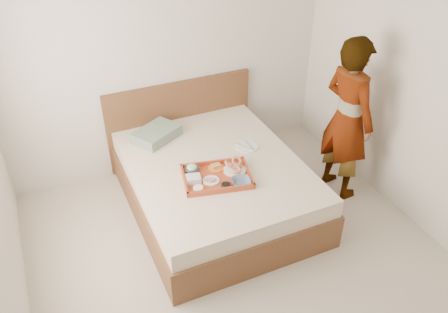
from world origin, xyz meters
TOP-DOWN VIEW (x-y plane):
  - ground at (0.00, 0.00)m, footprint 3.50×4.00m
  - wall_back at (0.00, 2.00)m, footprint 3.50×0.01m
  - bed at (0.09, 1.00)m, footprint 1.65×2.00m
  - headboard at (0.09, 1.97)m, footprint 1.65×0.06m
  - pillow at (-0.28, 1.64)m, footprint 0.55×0.50m
  - tray at (0.01, 0.76)m, footprint 0.69×0.56m
  - prawn_plate at (0.20, 0.79)m, footprint 0.25×0.25m
  - navy_bowl_big at (0.16, 0.59)m, footprint 0.20×0.20m
  - sauce_dish at (0.02, 0.59)m, footprint 0.11×0.11m
  - meat_plate at (-0.06, 0.73)m, footprint 0.18×0.18m
  - bread_plate at (0.06, 0.89)m, footprint 0.18×0.18m
  - salad_bowl at (-0.17, 0.94)m, footprint 0.16×0.16m
  - plastic_tub at (-0.21, 0.79)m, footprint 0.15×0.13m
  - cheese_round at (-0.22, 0.66)m, footprint 0.11×0.11m
  - dinner_plate at (0.49, 1.12)m, footprint 0.28×0.28m
  - person at (1.38, 0.75)m, footprint 0.47×0.65m

SIDE VIEW (x-z plane):
  - ground at x=0.00m, z-range -0.01..0.01m
  - bed at x=0.09m, z-range 0.00..0.53m
  - headboard at x=0.09m, z-range 0.00..0.95m
  - dinner_plate at x=0.49m, z-range 0.53..0.54m
  - meat_plate at x=-0.06m, z-range 0.55..0.56m
  - bread_plate at x=0.06m, z-range 0.55..0.56m
  - prawn_plate at x=0.20m, z-range 0.55..0.56m
  - tray at x=0.01m, z-range 0.53..0.59m
  - cheese_round at x=-0.22m, z-range 0.55..0.58m
  - sauce_dish at x=0.02m, z-range 0.55..0.58m
  - salad_bowl at x=-0.17m, z-range 0.55..0.59m
  - navy_bowl_big at x=0.16m, z-range 0.55..0.59m
  - plastic_tub at x=-0.21m, z-range 0.55..0.60m
  - pillow at x=-0.28m, z-range 0.53..0.64m
  - person at x=1.38m, z-range 0.00..1.67m
  - wall_back at x=0.00m, z-range 0.00..2.60m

